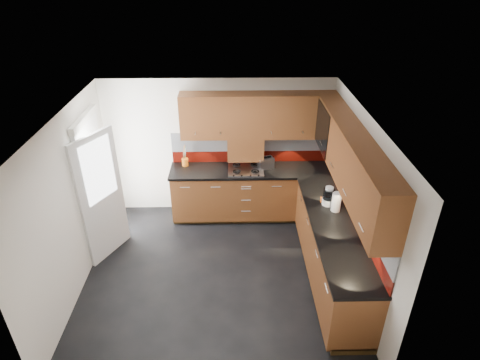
{
  "coord_description": "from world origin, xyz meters",
  "views": [
    {
      "loc": [
        0.23,
        -4.43,
        4.11
      ],
      "look_at": [
        0.34,
        0.65,
        1.21
      ],
      "focal_mm": 30.0,
      "sensor_mm": 36.0,
      "label": 1
    }
  ],
  "objects_px": {
    "toaster": "(266,163)",
    "food_processor": "(329,197)",
    "utensil_pot": "(185,161)",
    "gas_hob": "(246,169)"
  },
  "relations": [
    {
      "from": "utensil_pot",
      "to": "food_processor",
      "type": "xyz_separation_m",
      "value": [
        2.18,
        -1.26,
        0.04
      ]
    },
    {
      "from": "gas_hob",
      "to": "utensil_pot",
      "type": "xyz_separation_m",
      "value": [
        -1.03,
        0.19,
        0.07
      ]
    },
    {
      "from": "gas_hob",
      "to": "toaster",
      "type": "height_order",
      "value": "toaster"
    },
    {
      "from": "gas_hob",
      "to": "food_processor",
      "type": "xyz_separation_m",
      "value": [
        1.15,
        -1.07,
        0.12
      ]
    },
    {
      "from": "toaster",
      "to": "food_processor",
      "type": "xyz_separation_m",
      "value": [
        0.81,
        -1.15,
        0.04
      ]
    },
    {
      "from": "gas_hob",
      "to": "toaster",
      "type": "distance_m",
      "value": 0.36
    },
    {
      "from": "utensil_pot",
      "to": "food_processor",
      "type": "height_order",
      "value": "utensil_pot"
    },
    {
      "from": "food_processor",
      "to": "toaster",
      "type": "bearing_deg",
      "value": 125.26
    },
    {
      "from": "utensil_pot",
      "to": "toaster",
      "type": "distance_m",
      "value": 1.37
    },
    {
      "from": "gas_hob",
      "to": "food_processor",
      "type": "relative_size",
      "value": 2.06
    }
  ]
}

